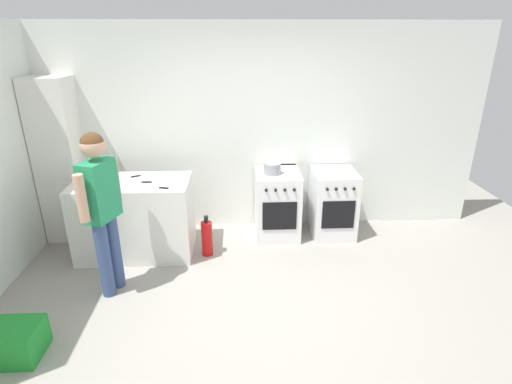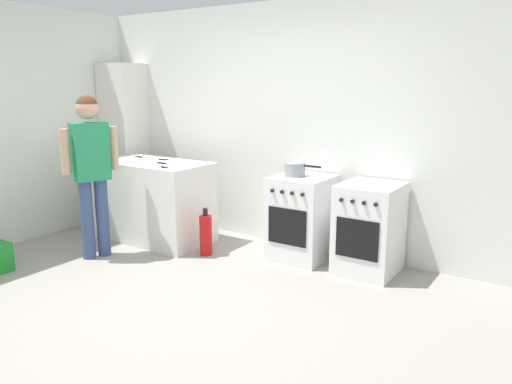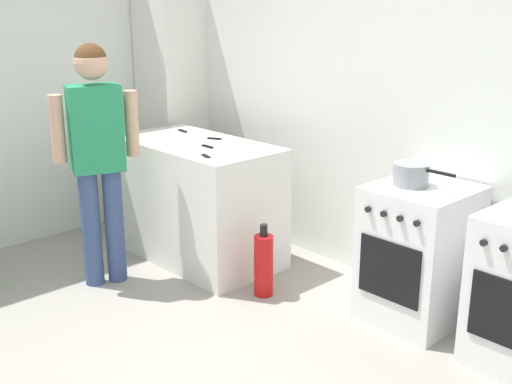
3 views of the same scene
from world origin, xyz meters
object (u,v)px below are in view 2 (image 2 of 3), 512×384
Objects in this scene: knife_chef at (135,156)px; knife_carving at (172,160)px; knife_utility at (168,168)px; larder_cabinet at (125,143)px; knife_bread at (155,162)px; person at (91,163)px; oven_right at (369,228)px; pot at (295,169)px; oven_left at (302,217)px; fire_extinguisher at (206,235)px.

knife_carving is (0.57, 0.03, -0.00)m from knife_chef.
larder_cabinet reaches higher than knife_utility.
person is (-0.16, -0.73, 0.08)m from knife_bread.
oven_right is 0.42× the size of larder_cabinet.
pot is (-0.79, -0.04, 0.49)m from oven_right.
oven_left and oven_right have the same top height.
knife_bread is at bearing -21.54° from knife_chef.
knife_bread is 0.21× the size of person.
larder_cabinet reaches higher than oven_left.
knife_carving is (-1.60, -0.17, 0.48)m from oven_left.
pot is at bearing 26.88° from knife_utility.
knife_utility is at bearing -51.58° from knife_carving.
oven_left is 3.41× the size of knife_utility.
knife_bread is 0.59m from knife_chef.
larder_cabinet reaches higher than knife_chef.
knife_bread and knife_carving have the same top height.
knife_carving is at bearing 79.36° from person.
pot is at bearing 29.00° from fire_extinguisher.
oven_right is (0.72, -0.00, -0.00)m from oven_left.
knife_carving is at bearing 3.28° from knife_chef.
knife_chef reaches higher than fire_extinguisher.
knife_chef is at bearing -175.50° from pot.
person is 1.36m from fire_extinguisher.
knife_bread reaches higher than fire_extinguisher.
person is 3.29× the size of fire_extinguisher.
knife_chef is (-2.16, -0.20, 0.48)m from oven_left.
oven_right is 0.52× the size of person.
knife_bread is 1.02m from fire_extinguisher.
pot is 1.30m from knife_utility.
knife_utility is 0.50× the size of fire_extinguisher.
pot is 1.29× the size of knife_carving.
pot is at bearing 32.89° from person.
oven_left is 0.72m from oven_right.
person is 1.52m from larder_cabinet.
oven_right is 3.42m from larder_cabinet.
knife_utility is 1.02m from knife_chef.
person is 0.82× the size of larder_cabinet.
knife_chef reaches higher than oven_left.
larder_cabinet is (-0.87, 1.24, 0.02)m from person.
larder_cabinet reaches higher than fire_extinguisher.
knife_utility is at bearing -153.12° from pot.
knife_utility and knife_carving have the same top height.
knife_utility is (-1.23, -0.62, 0.48)m from oven_left.
knife_chef and knife_carving have the same top height.
knife_carving is 0.19× the size of person.
knife_chef is 1.02× the size of knife_carving.
fire_extinguisher is at bearing 21.94° from knife_utility.
knife_carving is at bearing 156.87° from fire_extinguisher.
oven_left is at bearing -2.21° from larder_cabinet.
knife_bread and knife_chef have the same top height.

